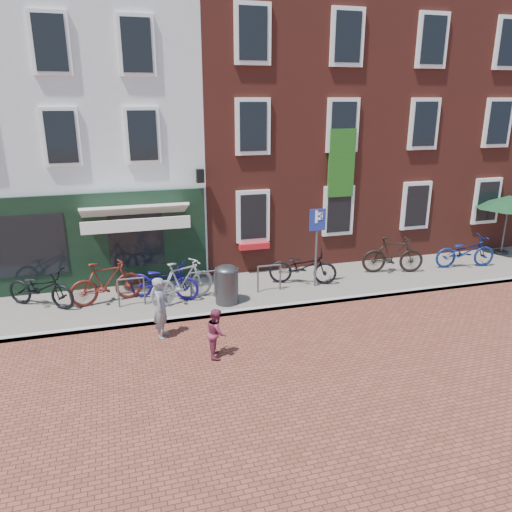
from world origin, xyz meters
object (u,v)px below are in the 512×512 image
object	(u,v)px
bicycle_2	(163,280)
bicycle_5	(393,255)
parking_sign	(317,234)
bicycle_4	(303,267)
parasol	(509,199)
bicycle_1	(106,282)
bicycle_0	(41,288)
bicycle_6	(465,251)
woman	(161,308)
litter_bin	(227,282)
boy	(217,333)
bicycle_3	(182,281)

from	to	relation	value
bicycle_2	bicycle_5	world-z (taller)	bicycle_5
parking_sign	bicycle_4	size ratio (longest dim) A/B	1.16
bicycle_4	bicycle_5	size ratio (longest dim) A/B	1.03
parasol	bicycle_1	xyz separation A→B (m)	(-14.15, -0.76, -1.43)
parking_sign	bicycle_0	size ratio (longest dim) A/B	1.16
bicycle_2	bicycle_6	distance (m)	10.19
parasol	woman	xyz separation A→B (m)	(-12.87, -3.12, -1.37)
litter_bin	bicycle_4	size ratio (longest dim) A/B	0.57
bicycle_0	bicycle_4	world-z (taller)	same
litter_bin	parasol	world-z (taller)	parasol
woman	bicycle_0	size ratio (longest dim) A/B	0.74
bicycle_0	bicycle_2	size ratio (longest dim) A/B	1.00
boy	bicycle_4	world-z (taller)	bicycle_4
parasol	bicycle_3	xyz separation A→B (m)	(-12.10, -1.30, -1.43)
bicycle_0	boy	bearing A→B (deg)	-101.39
bicycle_3	bicycle_4	xyz separation A→B (m)	(3.80, 0.43, -0.06)
bicycle_1	bicycle_2	distance (m)	1.58
bicycle_1	bicycle_2	xyz separation A→B (m)	(1.57, -0.13, -0.06)
parking_sign	bicycle_5	size ratio (longest dim) A/B	1.19
woman	parking_sign	bearing A→B (deg)	-48.93
bicycle_5	bicycle_6	world-z (taller)	bicycle_5
litter_bin	parking_sign	xyz separation A→B (m)	(2.90, 0.52, 1.05)
bicycle_5	bicycle_0	bearing A→B (deg)	103.45
bicycle_5	parking_sign	bearing A→B (deg)	113.38
boy	bicycle_4	distance (m)	4.97
bicycle_3	bicycle_1	bearing A→B (deg)	52.06
woman	bicycle_6	world-z (taller)	woman
parasol	bicycle_2	distance (m)	12.70
bicycle_0	bicycle_2	world-z (taller)	same
parasol	bicycle_3	world-z (taller)	parasol
parasol	bicycle_0	distance (m)	15.98
bicycle_6	bicycle_2	bearing A→B (deg)	98.38
bicycle_3	bicycle_5	bearing A→B (deg)	-108.96
bicycle_4	litter_bin	bearing A→B (deg)	129.18
parasol	bicycle_4	size ratio (longest dim) A/B	1.17
bicycle_3	boy	bearing A→B (deg)	162.56
woman	bicycle_4	bearing A→B (deg)	-44.21
bicycle_0	bicycle_6	size ratio (longest dim) A/B	1.00
bicycle_2	bicycle_5	size ratio (longest dim) A/B	1.03
bicycle_3	litter_bin	bearing A→B (deg)	-133.37
parking_sign	bicycle_1	xyz separation A→B (m)	(-6.14, 0.45, -1.05)
bicycle_1	bicycle_4	world-z (taller)	bicycle_1
bicycle_2	bicycle_5	xyz separation A→B (m)	(7.51, 0.14, 0.06)
litter_bin	woman	distance (m)	2.39
litter_bin	bicycle_6	xyz separation A→B (m)	(8.52, 0.79, -0.07)
parasol	bicycle_1	size ratio (longest dim) A/B	1.21
bicycle_1	boy	bearing A→B (deg)	-159.66
parking_sign	bicycle_5	xyz separation A→B (m)	(2.94, 0.45, -1.05)
litter_bin	bicycle_1	world-z (taller)	bicycle_1
litter_bin	bicycle_5	distance (m)	5.92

